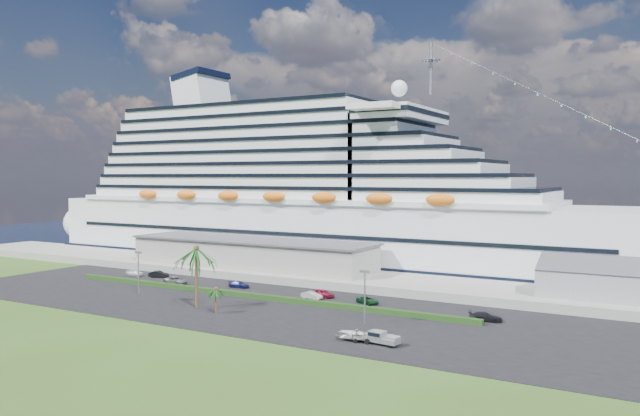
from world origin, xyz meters
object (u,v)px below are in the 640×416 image
Objects in this scene: parked_car_3 at (239,285)px; boat_trailer at (356,334)px; cruise_ship at (315,199)px; pickup_truck at (381,337)px.

boat_trailer is at bearing -126.97° from parked_car_3.
cruise_ship is 42.37× the size of parked_car_3.
parked_car_3 is at bearing -81.82° from cruise_ship.
pickup_truck is at bearing 4.66° from boat_trailer.
boat_trailer reaches higher than parked_car_3.
cruise_ship is 33.54× the size of boat_trailer.
parked_car_3 is 46.35m from boat_trailer.
cruise_ship is 36.51× the size of pickup_truck.
boat_trailer is at bearing -175.34° from pickup_truck.
parked_car_3 is 49.29m from pickup_truck.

